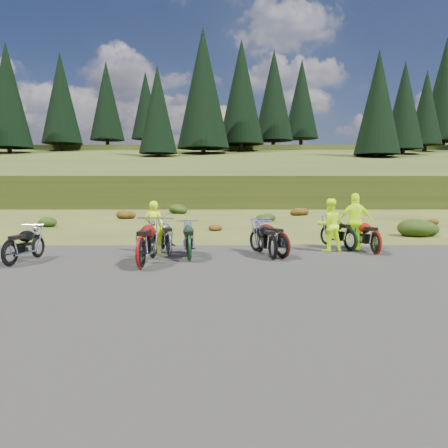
{
  "coord_description": "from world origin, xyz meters",
  "views": [
    {
      "loc": [
        0.07,
        -11.12,
        2.1
      ],
      "look_at": [
        0.08,
        1.08,
        1.03
      ],
      "focal_mm": 35.0,
      "sensor_mm": 36.0,
      "label": 1
    }
  ],
  "objects_px": {
    "motorcycle_3": "(169,257)",
    "motorcycle_7": "(350,252)",
    "motorcycle_0": "(10,268)",
    "person_middle": "(154,228)"
  },
  "relations": [
    {
      "from": "motorcycle_0",
      "to": "person_middle",
      "type": "height_order",
      "value": "person_middle"
    },
    {
      "from": "motorcycle_3",
      "to": "person_middle",
      "type": "relative_size",
      "value": 1.28
    },
    {
      "from": "motorcycle_3",
      "to": "motorcycle_7",
      "type": "bearing_deg",
      "value": -95.29
    },
    {
      "from": "motorcycle_0",
      "to": "motorcycle_3",
      "type": "bearing_deg",
      "value": -59.33
    },
    {
      "from": "motorcycle_7",
      "to": "person_middle",
      "type": "relative_size",
      "value": 1.29
    },
    {
      "from": "motorcycle_0",
      "to": "motorcycle_3",
      "type": "distance_m",
      "value": 4.21
    },
    {
      "from": "motorcycle_0",
      "to": "motorcycle_7",
      "type": "height_order",
      "value": "motorcycle_7"
    },
    {
      "from": "person_middle",
      "to": "motorcycle_3",
      "type": "bearing_deg",
      "value": 132.99
    },
    {
      "from": "motorcycle_7",
      "to": "person_middle",
      "type": "height_order",
      "value": "person_middle"
    },
    {
      "from": "motorcycle_3",
      "to": "person_middle",
      "type": "bearing_deg",
      "value": 24.09
    }
  ]
}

